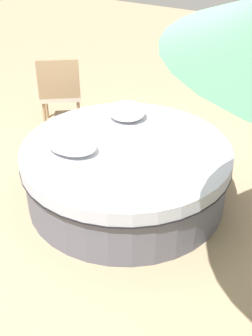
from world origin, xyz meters
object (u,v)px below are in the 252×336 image
throw_pillow_0 (127,111)px  throw_pillow_1 (71,144)px  round_bed (126,172)px  patio_chair (60,88)px

throw_pillow_0 → throw_pillow_1: (-0.10, -0.86, -0.02)m
throw_pillow_1 → round_bed: bearing=38.7°
throw_pillow_0 → round_bed: bearing=-60.0°
round_bed → throw_pillow_1: size_ratio=3.96×
round_bed → throw_pillow_1: throw_pillow_1 is taller
throw_pillow_1 → patio_chair: patio_chair is taller
throw_pillow_0 → throw_pillow_1: throw_pillow_0 is taller
patio_chair → throw_pillow_0: bearing=-54.5°
throw_pillow_0 → throw_pillow_1: bearing=-96.7°
round_bed → throw_pillow_0: 0.73m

